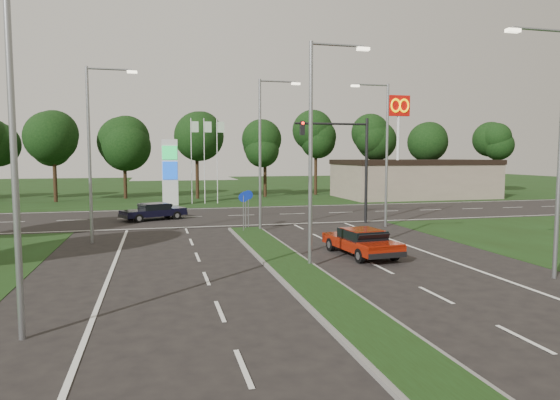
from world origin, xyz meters
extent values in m
plane|color=black|center=(0.00, 0.00, 0.00)|extent=(160.00, 160.00, 0.00)
cube|color=black|center=(0.00, 55.00, 0.00)|extent=(160.00, 50.00, 0.02)
cube|color=black|center=(0.00, 24.00, 0.00)|extent=(160.00, 12.00, 0.02)
cube|color=slate|center=(0.00, 4.00, 0.06)|extent=(2.00, 26.00, 0.12)
cube|color=gray|center=(22.00, 36.00, 2.00)|extent=(16.00, 9.00, 4.00)
cylinder|color=gray|center=(0.80, 6.00, 4.50)|extent=(0.16, 0.16, 9.00)
cylinder|color=gray|center=(1.90, 6.00, 8.90)|extent=(2.20, 0.10, 0.10)
cube|color=#FFF2CC|center=(3.00, 6.00, 8.80)|extent=(0.50, 0.22, 0.12)
cylinder|color=gray|center=(0.80, 16.00, 4.50)|extent=(0.16, 0.16, 9.00)
cylinder|color=gray|center=(1.90, 16.00, 8.90)|extent=(2.20, 0.10, 0.10)
cube|color=#FFF2CC|center=(3.00, 16.00, 8.80)|extent=(0.50, 0.22, 0.12)
cylinder|color=gray|center=(-8.50, 0.00, 4.50)|extent=(0.16, 0.16, 9.00)
cylinder|color=gray|center=(-8.50, 14.00, 4.50)|extent=(0.16, 0.16, 9.00)
cylinder|color=gray|center=(-7.40, 14.00, 8.90)|extent=(2.20, 0.10, 0.10)
cube|color=#FFF2CC|center=(-6.30, 14.00, 8.80)|extent=(0.50, 0.22, 0.12)
cylinder|color=gray|center=(9.00, 16.00, 4.50)|extent=(0.16, 0.16, 9.00)
cylinder|color=gray|center=(7.90, 16.00, 8.90)|extent=(2.20, 0.10, 0.10)
cube|color=#FFF2CC|center=(6.80, 16.00, 8.80)|extent=(0.50, 0.22, 0.12)
cylinder|color=gray|center=(9.00, 2.00, 4.50)|extent=(0.16, 0.16, 9.00)
cylinder|color=gray|center=(7.90, 2.00, 8.90)|extent=(2.20, 0.10, 0.10)
cube|color=#FFF2CC|center=(6.80, 2.00, 8.80)|extent=(0.50, 0.22, 0.12)
cylinder|color=black|center=(8.50, 18.00, 3.50)|extent=(0.20, 0.20, 7.00)
cylinder|color=black|center=(6.00, 18.00, 6.60)|extent=(5.00, 0.14, 0.14)
cube|color=black|center=(4.00, 18.00, 6.30)|extent=(0.28, 0.28, 0.90)
sphere|color=#FF190C|center=(4.00, 17.82, 6.60)|extent=(0.20, 0.20, 0.20)
cylinder|color=gray|center=(-0.30, 15.50, 1.10)|extent=(0.06, 0.06, 2.20)
cylinder|color=#0C26A5|center=(-0.30, 15.50, 2.10)|extent=(0.56, 0.04, 0.56)
cylinder|color=gray|center=(0.00, 16.50, 1.10)|extent=(0.06, 0.06, 2.20)
cylinder|color=#0C26A5|center=(0.00, 16.50, 2.10)|extent=(0.56, 0.04, 0.56)
cylinder|color=gray|center=(0.30, 17.20, 1.10)|extent=(0.06, 0.06, 2.20)
cylinder|color=#0C26A5|center=(0.30, 17.20, 2.10)|extent=(0.56, 0.04, 0.56)
cube|color=silver|center=(-4.00, 33.00, 3.00)|extent=(1.40, 0.30, 6.00)
cube|color=#0CA53F|center=(-4.00, 32.82, 4.80)|extent=(1.30, 0.08, 1.20)
cube|color=#0C3FBF|center=(-4.00, 32.82, 3.20)|extent=(1.30, 0.08, 1.60)
cylinder|color=silver|center=(-2.00, 34.00, 4.00)|extent=(0.08, 0.08, 8.00)
cube|color=#B2D8B2|center=(-1.65, 34.00, 7.20)|extent=(0.70, 0.02, 1.00)
cylinder|color=silver|center=(-0.80, 34.00, 4.00)|extent=(0.08, 0.08, 8.00)
cube|color=#B2D8B2|center=(-0.45, 34.00, 7.20)|extent=(0.70, 0.02, 1.00)
cylinder|color=silver|center=(0.40, 34.00, 4.00)|extent=(0.08, 0.08, 8.00)
cube|color=#B2D8B2|center=(0.75, 34.00, 7.20)|extent=(0.70, 0.02, 1.00)
cylinder|color=silver|center=(18.00, 32.00, 5.00)|extent=(0.30, 0.30, 10.00)
cube|color=#BF0C07|center=(18.00, 32.00, 9.40)|extent=(2.20, 0.35, 2.00)
torus|color=#FFC600|center=(17.55, 31.78, 9.40)|extent=(1.06, 0.16, 1.06)
torus|color=#FFC600|center=(18.45, 31.78, 9.40)|extent=(1.06, 0.16, 1.06)
cylinder|color=black|center=(0.00, 40.00, 2.20)|extent=(0.36, 0.36, 4.40)
sphere|color=black|center=(0.00, 40.00, 6.50)|extent=(6.00, 6.00, 6.00)
sphere|color=black|center=(0.30, 39.80, 7.50)|extent=(4.80, 4.80, 4.80)
cube|color=#9B1A08|center=(3.73, 7.64, 0.56)|extent=(2.26, 4.62, 0.46)
cube|color=black|center=(3.74, 7.55, 0.99)|extent=(1.74, 2.11, 0.43)
cube|color=#9B1A08|center=(3.74, 7.55, 1.21)|extent=(1.61, 1.74, 0.04)
cylinder|color=black|center=(2.76, 8.97, 0.31)|extent=(0.26, 0.65, 0.63)
cylinder|color=black|center=(4.42, 9.14, 0.31)|extent=(0.26, 0.65, 0.63)
cylinder|color=black|center=(3.05, 6.13, 0.31)|extent=(0.26, 0.65, 0.63)
cylinder|color=black|center=(4.70, 6.30, 0.31)|extent=(0.26, 0.65, 0.63)
cube|color=black|center=(-5.45, 22.82, 0.54)|extent=(4.67, 3.31, 0.44)
cube|color=black|center=(-5.37, 22.85, 0.96)|extent=(2.33, 2.12, 0.41)
cube|color=black|center=(-5.37, 22.85, 1.17)|extent=(1.98, 1.91, 0.04)
cylinder|color=black|center=(-6.42, 21.54, 0.30)|extent=(0.64, 0.42, 0.61)
cylinder|color=black|center=(-7.04, 23.02, 0.30)|extent=(0.64, 0.42, 0.61)
cylinder|color=black|center=(-3.87, 22.61, 0.30)|extent=(0.64, 0.42, 0.61)
cylinder|color=black|center=(-4.49, 24.09, 0.30)|extent=(0.64, 0.42, 0.61)
camera|label=1|loc=(-5.21, -13.12, 4.51)|focal=32.00mm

